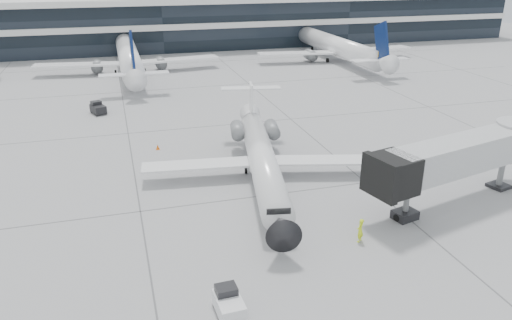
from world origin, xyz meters
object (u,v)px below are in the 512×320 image
object	(u,v)px
ramp_worker	(360,230)
baggage_tug	(229,304)
jet_bridge	(469,153)
regional_jet	(261,156)

from	to	relation	value
ramp_worker	baggage_tug	xyz separation A→B (m)	(-10.77, -5.03, -0.21)
jet_bridge	baggage_tug	bearing A→B (deg)	-172.46
regional_jet	jet_bridge	distance (m)	17.46
regional_jet	ramp_worker	size ratio (longest dim) A/B	15.04
jet_bridge	baggage_tug	xyz separation A→B (m)	(-22.02, -8.66, -3.52)
regional_jet	baggage_tug	size ratio (longest dim) A/B	10.96
baggage_tug	ramp_worker	bearing A→B (deg)	22.40
jet_bridge	ramp_worker	world-z (taller)	jet_bridge
regional_jet	jet_bridge	xyz separation A→B (m)	(14.76, -9.10, 2.07)
regional_jet	ramp_worker	world-z (taller)	regional_jet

